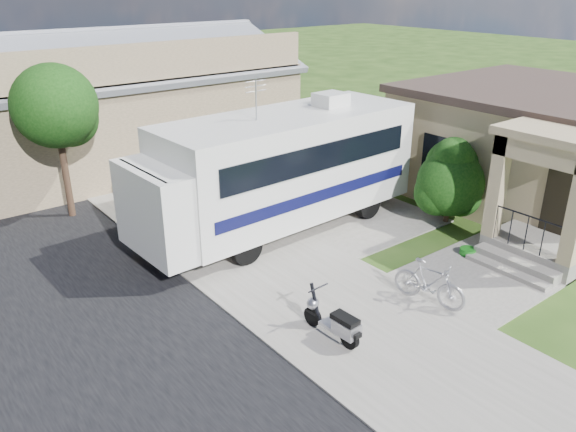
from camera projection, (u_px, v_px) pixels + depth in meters
ground at (373, 297)px, 12.82m from camera, size 120.00×120.00×0.00m
sidewalk_slab at (144, 187)px, 19.48m from camera, size 4.00×80.00×0.06m
driveway_slab at (299, 218)px, 16.92m from camera, size 7.00×6.00×0.05m
walk_slab at (488, 273)px, 13.79m from camera, size 4.00×3.00×0.05m
house at (536, 143)px, 18.20m from camera, size 9.47×7.80×3.54m
warehouse at (119, 108)px, 22.16m from camera, size 12.50×8.40×5.04m
street_tree_a at (59, 110)px, 16.01m from camera, size 2.44×2.40×4.58m
motorhome at (279, 167)px, 15.61m from camera, size 8.53×3.04×4.32m
shrub at (450, 179)px, 16.25m from camera, size 2.13×2.03×2.61m
scooter at (335, 322)px, 11.09m from camera, size 0.52×1.49×0.98m
bicycle at (429, 285)px, 12.29m from camera, size 0.85×1.75×1.01m
garden_hose at (468, 253)px, 14.66m from camera, size 0.41×0.41×0.19m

